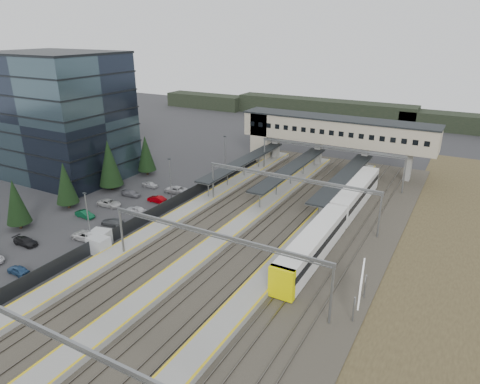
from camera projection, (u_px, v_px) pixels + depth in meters
The scene contains 15 objects.
ground at pixel (174, 237), 62.23m from camera, with size 220.00×220.00×0.00m, color #2B2B2D.
office_building at pixel (61, 116), 83.96m from camera, with size 24.30×18.30×24.30m.
conifer_row at pixel (45, 188), 67.33m from camera, with size 4.42×49.82×9.50m.
car_park at pixel (74, 231), 62.56m from camera, with size 10.62×44.71×1.29m.
lampposts at pixel (135, 196), 65.32m from camera, with size 0.50×53.25×8.07m.
fence at pixel (160, 210), 68.90m from camera, with size 0.08×90.00×2.00m.
relay_cabin_near at pixel (99, 245), 57.43m from camera, with size 2.78×2.06×2.29m.
relay_cabin_far at pixel (101, 238), 59.26m from camera, with size 2.95×2.64×2.32m.
rail_corridor at pixel (246, 235), 61.96m from camera, with size 34.00×90.00×0.92m.
canopies at pixel (291, 168), 79.64m from camera, with size 23.10×30.00×3.28m.
footbridge at pixel (323, 132), 90.10m from camera, with size 40.40×6.40×11.20m.
gantries at pixel (257, 208), 57.07m from camera, with size 28.40×62.28×7.17m.
train at pixel (337, 217), 63.47m from camera, with size 2.99×41.51×3.76m.
billboard at pixel (361, 284), 44.95m from camera, with size 1.14×5.69×4.84m.
treeline_far at pixel (430, 120), 125.55m from camera, with size 170.00×19.00×7.00m.
Camera 1 is at (35.58, -43.94, 28.50)m, focal length 32.00 mm.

